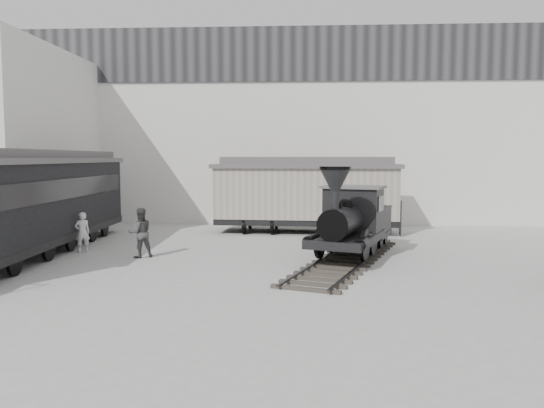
# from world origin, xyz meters

# --- Properties ---
(ground) EXTENTS (90.00, 90.00, 0.00)m
(ground) POSITION_xyz_m (0.00, 0.00, 0.00)
(ground) COLOR #9E9E9B
(north_wall) EXTENTS (34.00, 2.51, 11.00)m
(north_wall) POSITION_xyz_m (0.00, 14.98, 5.55)
(north_wall) COLOR silver
(north_wall) RESTS_ON ground
(west_pavilion) EXTENTS (7.00, 12.11, 9.00)m
(west_pavilion) POSITION_xyz_m (-14.50, 9.96, 4.49)
(west_pavilion) COLOR silver
(west_pavilion) RESTS_ON ground
(locomotive) EXTENTS (5.16, 9.79, 3.41)m
(locomotive) POSITION_xyz_m (2.34, 3.79, 1.26)
(locomotive) COLOR #3E3830
(locomotive) RESTS_ON ground
(boxcar) EXTENTS (9.51, 3.49, 3.83)m
(boxcar) POSITION_xyz_m (0.73, 10.71, 2.01)
(boxcar) COLOR black
(boxcar) RESTS_ON ground
(passenger_coach) EXTENTS (3.47, 14.21, 3.78)m
(passenger_coach) POSITION_xyz_m (-9.96, 4.18, 2.09)
(passenger_coach) COLOR black
(passenger_coach) RESTS_ON ground
(visitor_a) EXTENTS (0.70, 0.66, 1.62)m
(visitor_a) POSITION_xyz_m (-8.30, 4.59, 0.81)
(visitor_a) COLOR silver
(visitor_a) RESTS_ON ground
(visitor_b) EXTENTS (1.16, 1.09, 1.90)m
(visitor_b) POSITION_xyz_m (-5.62, 3.56, 0.95)
(visitor_b) COLOR #3D3D3D
(visitor_b) RESTS_ON ground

